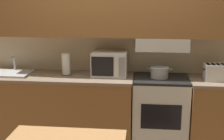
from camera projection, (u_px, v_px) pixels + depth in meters
name	position (u px, v px, depth m)	size (l,w,h in m)	color
ground_plane	(112.00, 134.00, 4.40)	(16.00, 16.00, 0.00)	brown
wall_back	(113.00, 26.00, 3.96)	(5.59, 0.38, 2.55)	beige
lower_counter_main	(60.00, 109.00, 4.08)	(1.89, 0.59, 0.92)	#936033
lower_counter_right_stub	(213.00, 115.00, 3.89)	(0.63, 0.59, 0.92)	#936033
stove_range	(160.00, 113.00, 3.96)	(0.68, 0.55, 0.92)	silver
cooking_pot	(160.00, 72.00, 3.84)	(0.31, 0.23, 0.14)	#B7BABF
microwave	(110.00, 64.00, 3.93)	(0.44, 0.35, 0.31)	silver
toaster	(215.00, 72.00, 3.73)	(0.26, 0.20, 0.20)	silver
sink_basin	(11.00, 73.00, 4.02)	(0.50, 0.39, 0.21)	#B7BABF
paper_towel_roll	(66.00, 64.00, 3.97)	(0.12, 0.12, 0.28)	black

